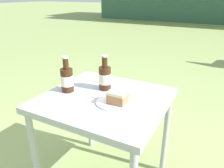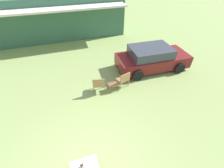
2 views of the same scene
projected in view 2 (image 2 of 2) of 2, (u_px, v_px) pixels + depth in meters
The scene contains 6 objects.
cabin_building at pixel (52, 16), 11.88m from camera, with size 11.00×4.60×3.07m.
parked_car at pixel (152, 58), 8.60m from camera, with size 4.16×2.10×1.33m.
wicker_chair_cushioned at pixel (99, 84), 7.12m from camera, with size 0.64×0.56×0.84m.
wicker_chair_plain at pixel (124, 79), 7.39m from camera, with size 0.66×0.59×0.84m.
garden_side_table at pixel (114, 85), 7.29m from camera, with size 0.52×0.37×0.38m.
cola_bottle_near at pixel (82, 166), 3.98m from camera, with size 0.08×0.08×0.23m.
Camera 2 is at (0.20, -1.72, 5.02)m, focal length 24.00 mm.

